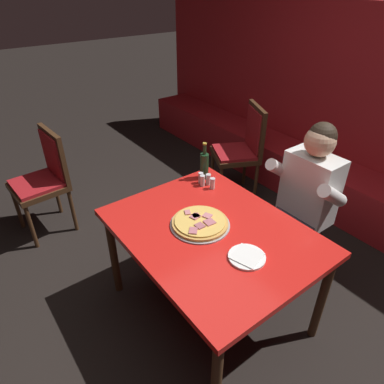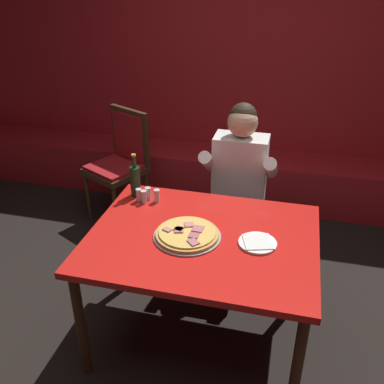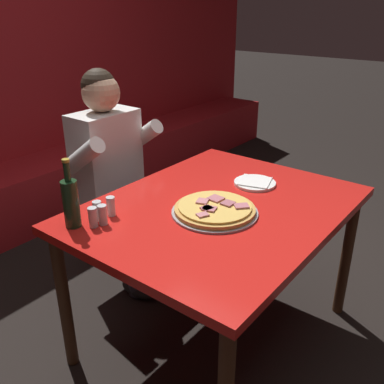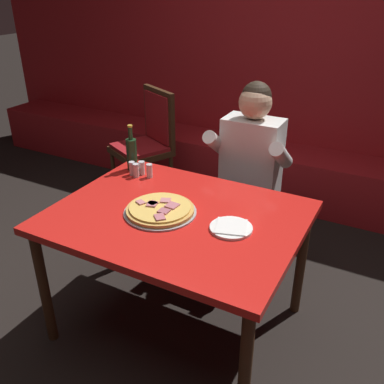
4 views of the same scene
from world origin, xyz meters
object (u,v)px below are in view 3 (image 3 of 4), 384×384
at_px(shaker_oregano, 93,218).
at_px(shaker_parmesan, 98,212).
at_px(plate_white_paper, 255,183).
at_px(beer_bottle, 71,202).
at_px(diner_seated_blue_shirt, 117,172).
at_px(pizza, 215,210).
at_px(shaker_black_pepper, 103,216).
at_px(shaker_red_pepper_flakes, 111,207).
at_px(main_dining_table, 218,220).

bearing_deg(shaker_oregano, shaker_parmesan, 31.62).
xyz_separation_m(plate_white_paper, beer_bottle, (-0.84, 0.37, 0.10)).
bearing_deg(diner_seated_blue_shirt, shaker_oregano, -140.13).
xyz_separation_m(pizza, shaker_black_pepper, (-0.37, 0.31, 0.02)).
distance_m(shaker_parmesan, shaker_oregano, 0.06).
xyz_separation_m(shaker_parmesan, shaker_black_pepper, (-0.01, -0.05, 0.00)).
bearing_deg(shaker_oregano, pizza, -38.68).
relative_size(shaker_parmesan, shaker_oregano, 1.00).
height_order(plate_white_paper, diner_seated_blue_shirt, diner_seated_blue_shirt).
relative_size(plate_white_paper, beer_bottle, 0.72).
height_order(plate_white_paper, shaker_parmesan, shaker_parmesan).
relative_size(beer_bottle, shaker_black_pepper, 3.40).
xyz_separation_m(shaker_parmesan, shaker_red_pepper_flakes, (0.06, -0.01, 0.00)).
bearing_deg(shaker_parmesan, main_dining_table, -36.60).
relative_size(main_dining_table, shaker_red_pepper_flakes, 14.85).
xyz_separation_m(beer_bottle, shaker_parmesan, (0.10, -0.04, -0.07)).
height_order(beer_bottle, shaker_parmesan, beer_bottle).
bearing_deg(beer_bottle, shaker_red_pepper_flakes, -17.46).
bearing_deg(beer_bottle, shaker_black_pepper, -44.46).
distance_m(shaker_oregano, diner_seated_blue_shirt, 0.75).
distance_m(main_dining_table, shaker_oregano, 0.58).
bearing_deg(shaker_red_pepper_flakes, shaker_parmesan, 169.10).
xyz_separation_m(main_dining_table, shaker_oregano, (-0.48, 0.29, 0.12)).
distance_m(beer_bottle, shaker_red_pepper_flakes, 0.18).
distance_m(main_dining_table, diner_seated_blue_shirt, 0.77).
xyz_separation_m(pizza, plate_white_paper, (0.39, 0.03, -0.01)).
relative_size(plate_white_paper, shaker_oregano, 2.44).
height_order(pizza, shaker_parmesan, shaker_parmesan).
relative_size(pizza, shaker_black_pepper, 4.40).
xyz_separation_m(beer_bottle, diner_seated_blue_shirt, (0.62, 0.40, -0.16)).
bearing_deg(pizza, plate_white_paper, 3.88).
height_order(pizza, shaker_oregano, shaker_oregano).
distance_m(shaker_oregano, shaker_black_pepper, 0.04).
relative_size(shaker_black_pepper, diner_seated_blue_shirt, 0.07).
distance_m(pizza, shaker_black_pepper, 0.48).
distance_m(beer_bottle, shaker_black_pepper, 0.14).
height_order(main_dining_table, shaker_oregano, shaker_oregano).
bearing_deg(main_dining_table, shaker_oregano, 149.02).
height_order(shaker_parmesan, shaker_black_pepper, same).
height_order(pizza, beer_bottle, beer_bottle).
height_order(main_dining_table, diner_seated_blue_shirt, diner_seated_blue_shirt).
relative_size(pizza, beer_bottle, 1.30).
xyz_separation_m(shaker_red_pepper_flakes, shaker_oregano, (-0.11, -0.02, 0.00)).
distance_m(main_dining_table, beer_bottle, 0.67).
distance_m(pizza, shaker_red_pepper_flakes, 0.45).
relative_size(main_dining_table, shaker_black_pepper, 14.85).
relative_size(main_dining_table, shaker_parmesan, 14.85).
height_order(shaker_parmesan, diner_seated_blue_shirt, diner_seated_blue_shirt).
bearing_deg(shaker_parmesan, shaker_black_pepper, -104.41).
distance_m(main_dining_table, shaker_red_pepper_flakes, 0.49).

